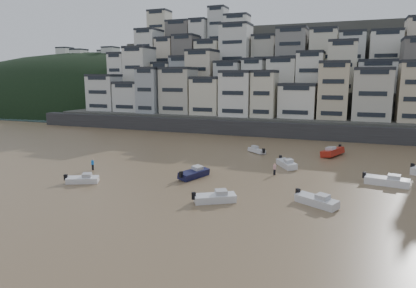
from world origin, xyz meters
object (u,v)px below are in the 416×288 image
at_px(boat_j, 82,179).
at_px(person_blue, 93,164).
at_px(boat_c, 194,172).
at_px(boat_e, 287,163).
at_px(boat_h, 257,150).
at_px(boat_i, 333,151).
at_px(boat_d, 387,179).
at_px(person_pink, 275,169).
at_px(boat_a, 215,196).
at_px(boat_b, 317,199).

bearing_deg(boat_j, person_blue, 92.49).
bearing_deg(boat_j, boat_c, 6.53).
xyz_separation_m(boat_e, boat_h, (-7.00, 9.31, -0.13)).
relative_size(boat_e, boat_h, 1.22).
bearing_deg(boat_e, boat_i, 119.70).
xyz_separation_m(boat_j, boat_d, (37.71, 13.45, 0.18)).
xyz_separation_m(boat_c, person_pink, (10.26, 5.51, 0.11)).
distance_m(boat_a, boat_h, 28.90).
relative_size(boat_c, boat_d, 0.95).
height_order(boat_c, boat_d, boat_d).
relative_size(boat_c, boat_j, 1.22).
height_order(boat_j, boat_d, boat_d).
bearing_deg(boat_b, boat_a, -135.17).
bearing_deg(person_blue, boat_c, 5.28).
bearing_deg(person_blue, boat_i, 35.49).
bearing_deg(boat_c, boat_j, 139.72).
bearing_deg(boat_a, boat_b, -16.11).
distance_m(boat_i, person_pink, 18.35).
distance_m(boat_j, boat_d, 40.03).
xyz_separation_m(boat_d, boat_e, (-13.81, 5.14, -0.07)).
xyz_separation_m(person_blue, person_pink, (26.34, 7.00, 0.00)).
height_order(boat_e, person_pink, person_pink).
xyz_separation_m(boat_b, boat_d, (7.87, 11.34, 0.08)).
relative_size(boat_c, boat_a, 1.08).
bearing_deg(boat_i, boat_d, 44.83).
xyz_separation_m(boat_b, person_blue, (-33.15, 4.24, 0.15)).
bearing_deg(boat_c, boat_d, -59.18).
relative_size(boat_i, boat_e, 1.23).
height_order(boat_a, boat_d, boat_d).
bearing_deg(boat_c, boat_b, -90.40).
distance_m(boat_a, boat_e, 20.09).
height_order(boat_b, boat_j, boat_b).
bearing_deg(person_pink, boat_a, -105.47).
height_order(boat_h, person_pink, person_pink).
relative_size(boat_j, boat_a, 0.88).
height_order(boat_j, boat_a, boat_a).
distance_m(boat_e, boat_h, 11.65).
relative_size(boat_i, person_pink, 3.82).
bearing_deg(boat_i, boat_h, -59.25).
relative_size(boat_i, boat_h, 1.51).
bearing_deg(boat_d, boat_c, -158.21).
xyz_separation_m(boat_b, boat_h, (-12.95, 25.79, -0.12)).
bearing_deg(boat_d, boat_h, 154.35).
distance_m(boat_a, person_pink, 14.80).
bearing_deg(boat_c, boat_h, 6.52).
distance_m(boat_i, boat_a, 33.08).
bearing_deg(boat_e, boat_c, -77.89).
bearing_deg(boat_h, boat_d, -174.53).
height_order(boat_i, boat_d, boat_i).
relative_size(boat_a, boat_e, 0.95).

